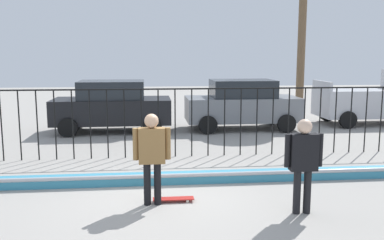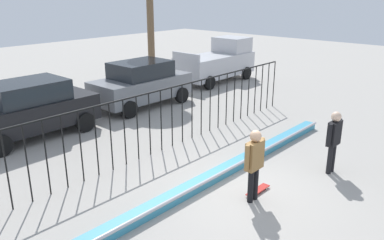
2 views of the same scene
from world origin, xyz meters
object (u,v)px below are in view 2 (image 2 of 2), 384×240
at_px(skateboard, 258,190).
at_px(parked_car_black, 30,109).
at_px(pickup_truck, 218,62).
at_px(parked_car_gray, 141,83).
at_px(camera_operator, 334,137).
at_px(skateboarder, 254,159).

height_order(skateboard, parked_car_black, parked_car_black).
bearing_deg(pickup_truck, parked_car_gray, -175.78).
relative_size(camera_operator, parked_car_gray, 0.40).
xyz_separation_m(skateboarder, pickup_truck, (9.49, 8.62, -0.02)).
height_order(parked_car_black, pickup_truck, pickup_truck).
relative_size(skateboarder, parked_car_gray, 0.41).
xyz_separation_m(parked_car_gray, pickup_truck, (5.96, 0.62, 0.06)).
bearing_deg(parked_car_black, skateboarder, -79.02).
distance_m(skateboard, parked_car_gray, 8.54).
bearing_deg(skateboard, parked_car_gray, 66.31).
xyz_separation_m(skateboard, camera_operator, (2.27, -0.84, 0.98)).
distance_m(camera_operator, parked_car_black, 9.59).
height_order(skateboard, parked_car_gray, parked_car_gray).
bearing_deg(parked_car_gray, camera_operator, -94.90).
distance_m(skateboarder, parked_car_gray, 8.75).
bearing_deg(parked_car_gray, skateboard, -110.93).
height_order(skateboarder, parked_car_gray, parked_car_gray).
xyz_separation_m(skateboard, parked_car_gray, (3.13, 7.89, 0.91)).
bearing_deg(parked_car_gray, pickup_truck, 6.64).
bearing_deg(skateboarder, parked_car_black, 86.26).
height_order(skateboard, camera_operator, camera_operator).
bearing_deg(parked_car_gray, parked_car_black, -178.77).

